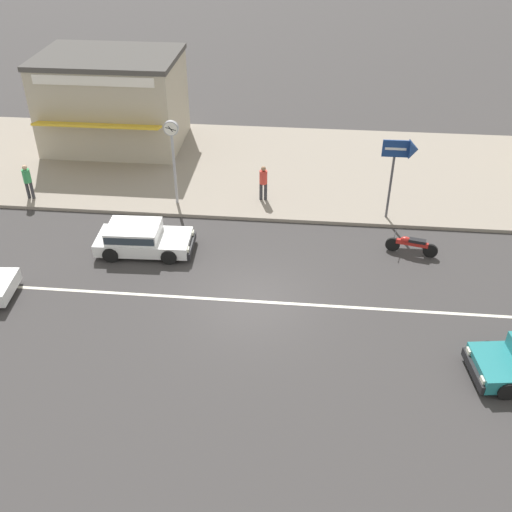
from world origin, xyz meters
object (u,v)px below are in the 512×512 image
object	(u,v)px
street_clock	(172,144)
arrow_signboard	(409,153)
motorcycle_0	(411,244)
pedestrian_near_clock	(263,181)
pedestrian_mid_kerb	(27,179)
shopfront_far_kios	(113,100)
hatchback_white_1	(140,238)

from	to	relation	value
street_clock	arrow_signboard	size ratio (longest dim) A/B	1.08
motorcycle_0	pedestrian_near_clock	xyz separation A→B (m)	(-6.01, 3.50, 0.65)
pedestrian_mid_kerb	shopfront_far_kios	bearing A→B (deg)	71.37
hatchback_white_1	motorcycle_0	xyz separation A→B (m)	(10.39, 0.79, -0.16)
street_clock	shopfront_far_kios	size ratio (longest dim) A/B	0.55
motorcycle_0	pedestrian_near_clock	bearing A→B (deg)	149.80
pedestrian_near_clock	arrow_signboard	bearing A→B (deg)	-10.14
motorcycle_0	pedestrian_mid_kerb	world-z (taller)	pedestrian_mid_kerb
pedestrian_near_clock	pedestrian_mid_kerb	xyz separation A→B (m)	(-10.24, -0.87, -0.00)
hatchback_white_1	pedestrian_near_clock	xyz separation A→B (m)	(4.38, 4.28, 0.49)
hatchback_white_1	motorcycle_0	world-z (taller)	hatchback_white_1
arrow_signboard	pedestrian_mid_kerb	distance (m)	16.17
pedestrian_near_clock	shopfront_far_kios	distance (m)	9.86
hatchback_white_1	street_clock	distance (m)	4.36
shopfront_far_kios	pedestrian_mid_kerb	bearing A→B (deg)	-108.63
hatchback_white_1	street_clock	size ratio (longest dim) A/B	1.00
motorcycle_0	pedestrian_near_clock	world-z (taller)	pedestrian_near_clock
pedestrian_near_clock	pedestrian_mid_kerb	world-z (taller)	pedestrian_near_clock
arrow_signboard	pedestrian_mid_kerb	xyz separation A→B (m)	(-16.04, 0.17, -2.02)
motorcycle_0	arrow_signboard	world-z (taller)	arrow_signboard
motorcycle_0	street_clock	xyz separation A→B (m)	(-9.73, 2.85, 2.49)
pedestrian_near_clock	shopfront_far_kios	size ratio (longest dim) A/B	0.23
hatchback_white_1	arrow_signboard	size ratio (longest dim) A/B	1.07
hatchback_white_1	street_clock	bearing A→B (deg)	79.79
street_clock	pedestrian_mid_kerb	xyz separation A→B (m)	(-6.52, -0.22, -1.83)
motorcycle_0	pedestrian_near_clock	distance (m)	6.98
pedestrian_mid_kerb	street_clock	bearing A→B (deg)	1.89
pedestrian_near_clock	hatchback_white_1	bearing A→B (deg)	-135.62
street_clock	pedestrian_mid_kerb	bearing A→B (deg)	-178.11
pedestrian_near_clock	shopfront_far_kios	bearing A→B (deg)	146.25
hatchback_white_1	motorcycle_0	bearing A→B (deg)	4.33
pedestrian_mid_kerb	hatchback_white_1	bearing A→B (deg)	-30.22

